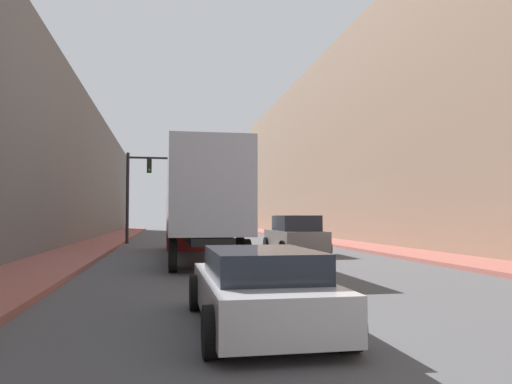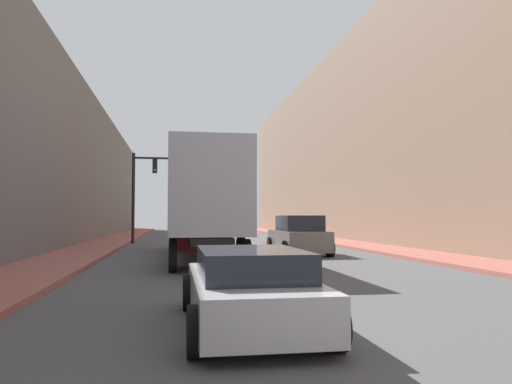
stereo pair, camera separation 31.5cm
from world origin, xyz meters
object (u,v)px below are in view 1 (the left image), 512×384
semi_truck (199,202)px  suv_car (295,236)px  sedan_car (259,289)px  traffic_signal_gantry (152,179)px

semi_truck → suv_car: bearing=17.8°
semi_truck → suv_car: 4.92m
sedan_car → suv_car: (4.40, 14.42, 0.23)m
semi_truck → sedan_car: bearing=-89.7°
sedan_car → traffic_signal_gantry: bearing=95.3°
semi_truck → traffic_signal_gantry: traffic_signal_gantry is taller
suv_car → traffic_signal_gantry: traffic_signal_gantry is taller
sedan_car → traffic_signal_gantry: traffic_signal_gantry is taller
semi_truck → sedan_car: 13.10m
suv_car → sedan_car: bearing=-107.0°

